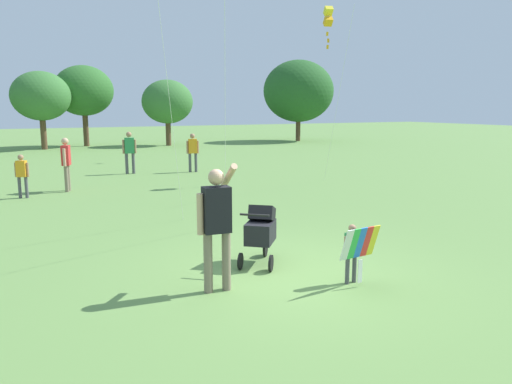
{
  "coord_description": "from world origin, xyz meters",
  "views": [
    {
      "loc": [
        -3.83,
        -6.57,
        2.69
      ],
      "look_at": [
        -0.27,
        0.55,
        1.3
      ],
      "focal_mm": 34.46,
      "sensor_mm": 36.0,
      "label": 1
    }
  ],
  "objects_px": {
    "kite_green_novelty": "(328,18)",
    "person_sitting_far": "(129,149)",
    "person_couple_left": "(66,160)",
    "child_with_butterfly_kite": "(354,248)",
    "stroller": "(261,229)",
    "person_adult_flyer": "(217,219)",
    "person_red_shirt": "(193,149)",
    "person_kid_running": "(22,173)"
  },
  "relations": [
    {
      "from": "child_with_butterfly_kite",
      "to": "kite_green_novelty",
      "type": "xyz_separation_m",
      "value": [
        5.76,
        9.19,
        5.18
      ]
    },
    {
      "from": "person_sitting_far",
      "to": "person_couple_left",
      "type": "bearing_deg",
      "value": -129.49
    },
    {
      "from": "stroller",
      "to": "person_couple_left",
      "type": "bearing_deg",
      "value": 103.35
    },
    {
      "from": "person_red_shirt",
      "to": "person_sitting_far",
      "type": "relative_size",
      "value": 0.94
    },
    {
      "from": "child_with_butterfly_kite",
      "to": "person_adult_flyer",
      "type": "bearing_deg",
      "value": 161.3
    },
    {
      "from": "child_with_butterfly_kite",
      "to": "person_adult_flyer",
      "type": "height_order",
      "value": "person_adult_flyer"
    },
    {
      "from": "person_couple_left",
      "to": "person_kid_running",
      "type": "bearing_deg",
      "value": -152.92
    },
    {
      "from": "kite_green_novelty",
      "to": "person_kid_running",
      "type": "bearing_deg",
      "value": 174.43
    },
    {
      "from": "person_sitting_far",
      "to": "person_kid_running",
      "type": "bearing_deg",
      "value": -135.44
    },
    {
      "from": "stroller",
      "to": "person_red_shirt",
      "type": "xyz_separation_m",
      "value": [
        2.96,
        11.97,
        0.33
      ]
    },
    {
      "from": "person_sitting_far",
      "to": "person_couple_left",
      "type": "relative_size",
      "value": 0.99
    },
    {
      "from": "person_couple_left",
      "to": "child_with_butterfly_kite",
      "type": "bearing_deg",
      "value": -74.51
    },
    {
      "from": "stroller",
      "to": "person_red_shirt",
      "type": "relative_size",
      "value": 0.65
    },
    {
      "from": "child_with_butterfly_kite",
      "to": "kite_green_novelty",
      "type": "relative_size",
      "value": 0.15
    },
    {
      "from": "person_red_shirt",
      "to": "person_kid_running",
      "type": "height_order",
      "value": "person_red_shirt"
    },
    {
      "from": "stroller",
      "to": "kite_green_novelty",
      "type": "relative_size",
      "value": 0.17
    },
    {
      "from": "child_with_butterfly_kite",
      "to": "stroller",
      "type": "height_order",
      "value": "stroller"
    },
    {
      "from": "person_kid_running",
      "to": "kite_green_novelty",
      "type": "bearing_deg",
      "value": -5.57
    },
    {
      "from": "child_with_butterfly_kite",
      "to": "person_kid_running",
      "type": "relative_size",
      "value": 0.72
    },
    {
      "from": "kite_green_novelty",
      "to": "person_sitting_far",
      "type": "distance_m",
      "value": 9.15
    },
    {
      "from": "child_with_butterfly_kite",
      "to": "person_adult_flyer",
      "type": "xyz_separation_m",
      "value": [
        -1.97,
        0.67,
        0.52
      ]
    },
    {
      "from": "person_adult_flyer",
      "to": "person_couple_left",
      "type": "distance_m",
      "value": 10.23
    },
    {
      "from": "child_with_butterfly_kite",
      "to": "person_couple_left",
      "type": "bearing_deg",
      "value": 105.49
    },
    {
      "from": "person_kid_running",
      "to": "person_red_shirt",
      "type": "bearing_deg",
      "value": 27.3
    },
    {
      "from": "person_adult_flyer",
      "to": "kite_green_novelty",
      "type": "relative_size",
      "value": 0.31
    },
    {
      "from": "person_red_shirt",
      "to": "person_kid_running",
      "type": "distance_m",
      "value": 7.29
    },
    {
      "from": "child_with_butterfly_kite",
      "to": "stroller",
      "type": "xyz_separation_m",
      "value": [
        -0.8,
        1.54,
        0.03
      ]
    },
    {
      "from": "child_with_butterfly_kite",
      "to": "person_sitting_far",
      "type": "height_order",
      "value": "person_sitting_far"
    },
    {
      "from": "person_kid_running",
      "to": "person_couple_left",
      "type": "bearing_deg",
      "value": 27.08
    },
    {
      "from": "person_red_shirt",
      "to": "person_adult_flyer",
      "type": "bearing_deg",
      "value": -107.81
    },
    {
      "from": "stroller",
      "to": "kite_green_novelty",
      "type": "distance_m",
      "value": 11.31
    },
    {
      "from": "person_couple_left",
      "to": "person_kid_running",
      "type": "relative_size",
      "value": 1.32
    },
    {
      "from": "stroller",
      "to": "person_sitting_far",
      "type": "xyz_separation_m",
      "value": [
        0.51,
        12.59,
        0.39
      ]
    },
    {
      "from": "person_adult_flyer",
      "to": "person_couple_left",
      "type": "relative_size",
      "value": 1.11
    },
    {
      "from": "person_adult_flyer",
      "to": "person_couple_left",
      "type": "xyz_separation_m",
      "value": [
        -1.04,
        10.18,
        -0.09
      ]
    },
    {
      "from": "person_red_shirt",
      "to": "person_kid_running",
      "type": "bearing_deg",
      "value": -152.7
    },
    {
      "from": "person_red_shirt",
      "to": "child_with_butterfly_kite",
      "type": "bearing_deg",
      "value": -99.09
    },
    {
      "from": "child_with_butterfly_kite",
      "to": "stroller",
      "type": "distance_m",
      "value": 1.74
    },
    {
      "from": "person_adult_flyer",
      "to": "person_sitting_far",
      "type": "xyz_separation_m",
      "value": [
        1.68,
        13.47,
        -0.1
      ]
    },
    {
      "from": "person_kid_running",
      "to": "stroller",
      "type": "bearing_deg",
      "value": -67.82
    },
    {
      "from": "person_adult_flyer",
      "to": "person_sitting_far",
      "type": "bearing_deg",
      "value": 82.91
    },
    {
      "from": "child_with_butterfly_kite",
      "to": "person_adult_flyer",
      "type": "distance_m",
      "value": 2.14
    }
  ]
}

